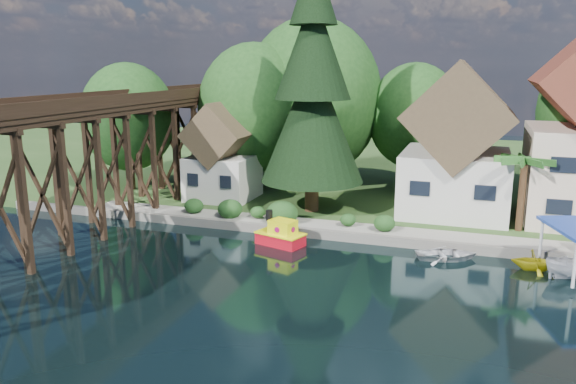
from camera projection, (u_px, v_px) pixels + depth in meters
name	position (u px, v px, depth m)	size (l,w,h in m)	color
ground	(297.00, 284.00, 29.27)	(140.00, 140.00, 0.00)	black
bank	(393.00, 168.00, 60.60)	(140.00, 52.00, 0.50)	#2A4A1D
seawall	(396.00, 242.00, 35.33)	(60.00, 0.40, 0.62)	slate
promenade	(431.00, 235.00, 35.86)	(50.00, 2.60, 0.06)	gray
trestle_bridge	(95.00, 153.00, 37.84)	(4.12, 44.18, 9.30)	black
house_left	(456.00, 150.00, 40.70)	(7.64, 8.64, 11.02)	silver
shed	(223.00, 158.00, 45.23)	(5.09, 5.40, 7.85)	silver
bg_trees	(386.00, 112.00, 46.95)	(49.90, 13.30, 10.57)	#382314
shrubs	(275.00, 211.00, 38.97)	(15.76, 2.47, 1.70)	#194519
conifer	(313.00, 90.00, 40.08)	(7.52, 7.52, 18.52)	#382314
palm_tree	(525.00, 163.00, 36.02)	(4.68, 4.68, 5.21)	#382314
tugboat	(281.00, 235.00, 35.53)	(3.38, 2.47, 2.19)	red
boat_white_a	(447.00, 253.00, 33.02)	(2.56, 3.59, 0.74)	silver
boat_yellow	(535.00, 259.00, 31.20)	(2.12, 2.45, 1.29)	gold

